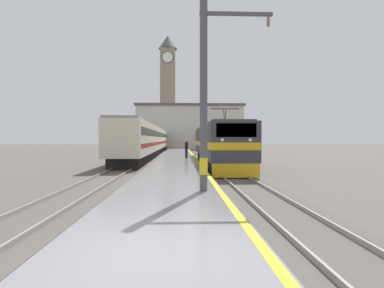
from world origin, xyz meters
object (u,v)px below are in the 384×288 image
object	(u,v)px
catenary_mast	(206,92)
passenger_train	(152,140)
locomotive_train	(217,145)
person_on_platform	(186,148)
clock_tower	(168,89)

from	to	relation	value
catenary_mast	passenger_train	bearing A→B (deg)	98.49
locomotive_train	person_on_platform	bearing A→B (deg)	122.47
person_on_platform	catenary_mast	bearing A→B (deg)	-88.99
passenger_train	clock_tower	bearing A→B (deg)	88.26
passenger_train	catenary_mast	size ratio (longest dim) A/B	6.85
locomotive_train	catenary_mast	bearing A→B (deg)	-98.53
catenary_mast	person_on_platform	size ratio (longest dim) A/B	4.01
clock_tower	passenger_train	bearing A→B (deg)	-91.74
passenger_train	clock_tower	size ratio (longest dim) A/B	1.68
person_on_platform	clock_tower	world-z (taller)	clock_tower
passenger_train	person_on_platform	bearing A→B (deg)	-72.89
person_on_platform	passenger_train	bearing A→B (deg)	107.11
locomotive_train	clock_tower	distance (m)	55.09
passenger_train	catenary_mast	bearing A→B (deg)	-81.51
passenger_train	clock_tower	world-z (taller)	clock_tower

